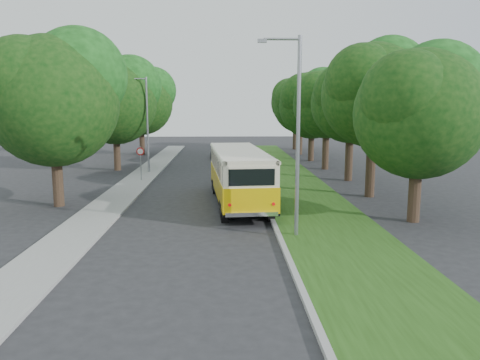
{
  "coord_description": "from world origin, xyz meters",
  "views": [
    {
      "loc": [
        1.38,
        -20.89,
        5.36
      ],
      "look_at": [
        2.2,
        3.14,
        1.5
      ],
      "focal_mm": 35.0,
      "sensor_mm": 36.0,
      "label": 1
    }
  ],
  "objects_px": {
    "lamppost_near": "(296,131)",
    "lamppost_far": "(146,121)",
    "car_white": "(239,170)",
    "car_blue": "(230,158)",
    "car_silver": "(228,176)",
    "car_grey": "(223,151)",
    "vintage_bus": "(239,177)"
  },
  "relations": [
    {
      "from": "car_silver",
      "to": "lamppost_far",
      "type": "bearing_deg",
      "value": 135.72
    },
    {
      "from": "lamppost_far",
      "to": "car_silver",
      "type": "height_order",
      "value": "lamppost_far"
    },
    {
      "from": "lamppost_near",
      "to": "vintage_bus",
      "type": "height_order",
      "value": "lamppost_near"
    },
    {
      "from": "vintage_bus",
      "to": "lamppost_near",
      "type": "bearing_deg",
      "value": -77.21
    },
    {
      "from": "car_grey",
      "to": "car_white",
      "type": "bearing_deg",
      "value": -80.87
    },
    {
      "from": "car_silver",
      "to": "car_white",
      "type": "relative_size",
      "value": 1.18
    },
    {
      "from": "lamppost_far",
      "to": "car_silver",
      "type": "bearing_deg",
      "value": -45.83
    },
    {
      "from": "lamppost_near",
      "to": "car_blue",
      "type": "distance_m",
      "value": 23.07
    },
    {
      "from": "vintage_bus",
      "to": "car_silver",
      "type": "bearing_deg",
      "value": 91.52
    },
    {
      "from": "lamppost_far",
      "to": "car_white",
      "type": "relative_size",
      "value": 2.01
    },
    {
      "from": "car_blue",
      "to": "car_white",
      "type": "bearing_deg",
      "value": -92.73
    },
    {
      "from": "lamppost_near",
      "to": "car_grey",
      "type": "height_order",
      "value": "lamppost_near"
    },
    {
      "from": "car_silver",
      "to": "car_grey",
      "type": "xyz_separation_m",
      "value": [
        -0.35,
        17.85,
        -0.06
      ]
    },
    {
      "from": "lamppost_far",
      "to": "car_grey",
      "type": "distance_m",
      "value": 13.28
    },
    {
      "from": "car_silver",
      "to": "car_blue",
      "type": "height_order",
      "value": "car_silver"
    },
    {
      "from": "lamppost_near",
      "to": "car_grey",
      "type": "xyz_separation_m",
      "value": [
        -2.95,
        29.86,
        -3.68
      ]
    },
    {
      "from": "car_white",
      "to": "vintage_bus",
      "type": "bearing_deg",
      "value": -99.98
    },
    {
      "from": "lamppost_far",
      "to": "car_white",
      "type": "bearing_deg",
      "value": -21.85
    },
    {
      "from": "car_blue",
      "to": "car_silver",
      "type": "bearing_deg",
      "value": -98.98
    },
    {
      "from": "car_silver",
      "to": "car_grey",
      "type": "distance_m",
      "value": 17.86
    },
    {
      "from": "lamppost_near",
      "to": "car_white",
      "type": "bearing_deg",
      "value": 96.37
    },
    {
      "from": "lamppost_near",
      "to": "lamppost_far",
      "type": "relative_size",
      "value": 1.07
    },
    {
      "from": "lamppost_far",
      "to": "car_blue",
      "type": "relative_size",
      "value": 1.55
    },
    {
      "from": "vintage_bus",
      "to": "car_white",
      "type": "distance_m",
      "value": 9.13
    },
    {
      "from": "car_white",
      "to": "car_blue",
      "type": "bearing_deg",
      "value": 86.66
    },
    {
      "from": "car_blue",
      "to": "car_grey",
      "type": "bearing_deg",
      "value": 87.31
    },
    {
      "from": "lamppost_near",
      "to": "vintage_bus",
      "type": "relative_size",
      "value": 0.78
    },
    {
      "from": "car_white",
      "to": "car_blue",
      "type": "relative_size",
      "value": 0.77
    },
    {
      "from": "lamppost_near",
      "to": "lamppost_far",
      "type": "xyz_separation_m",
      "value": [
        -8.91,
        18.5,
        -0.25
      ]
    },
    {
      "from": "vintage_bus",
      "to": "car_silver",
      "type": "height_order",
      "value": "vintage_bus"
    },
    {
      "from": "car_white",
      "to": "car_grey",
      "type": "bearing_deg",
      "value": 86.68
    },
    {
      "from": "car_white",
      "to": "lamppost_far",
      "type": "bearing_deg",
      "value": 149.99
    }
  ]
}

